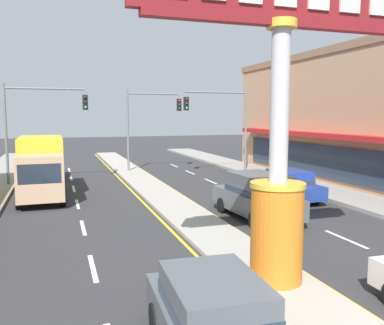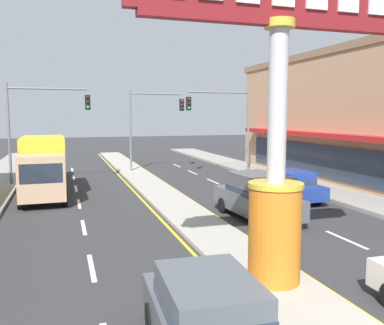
% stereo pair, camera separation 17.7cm
% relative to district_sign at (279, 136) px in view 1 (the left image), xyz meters
% --- Properties ---
extents(median_strip, '(2.03, 52.00, 0.14)m').
position_rel_district_sign_xyz_m(median_strip, '(0.00, 11.50, -3.74)').
color(median_strip, '#A39E93').
rests_on(median_strip, ground).
extents(sidewalk_right, '(2.87, 60.00, 0.18)m').
position_rel_district_sign_xyz_m(sidewalk_right, '(9.05, 9.50, -3.72)').
color(sidewalk_right, gray).
rests_on(sidewalk_right, ground).
extents(lane_markings, '(8.77, 52.00, 0.01)m').
position_rel_district_sign_xyz_m(lane_markings, '(0.00, 10.14, -3.81)').
color(lane_markings, silver).
rests_on(lane_markings, ground).
extents(district_sign, '(7.39, 1.37, 7.74)m').
position_rel_district_sign_xyz_m(district_sign, '(0.00, 0.00, 0.00)').
color(district_sign, orange).
rests_on(district_sign, median_strip).
extents(traffic_light_left_side, '(4.86, 0.46, 6.20)m').
position_rel_district_sign_xyz_m(traffic_light_left_side, '(-6.25, 17.73, 0.44)').
color(traffic_light_left_side, slate).
rests_on(traffic_light_left_side, ground).
extents(traffic_light_right_side, '(4.86, 0.46, 6.20)m').
position_rel_district_sign_xyz_m(traffic_light_right_side, '(6.25, 18.39, 0.44)').
color(traffic_light_right_side, slate).
rests_on(traffic_light_right_side, ground).
extents(traffic_light_median_far, '(4.20, 0.46, 6.20)m').
position_rel_district_sign_xyz_m(traffic_light_median_far, '(1.43, 21.80, 0.38)').
color(traffic_light_median_far, slate).
rests_on(traffic_light_median_far, ground).
extents(sedan_near_right_lane, '(2.00, 4.38, 1.53)m').
position_rel_district_sign_xyz_m(sedan_near_right_lane, '(-2.66, -2.61, -3.02)').
color(sedan_near_right_lane, '#4C5156').
rests_on(sedan_near_right_lane, ground).
extents(sedan_far_right_lane, '(1.89, 4.32, 1.53)m').
position_rel_district_sign_xyz_m(sedan_far_right_lane, '(5.96, 9.20, -3.02)').
color(sedan_far_right_lane, navy).
rests_on(sedan_far_right_lane, ground).
extents(box_truck_near_left_lane, '(2.32, 6.93, 3.12)m').
position_rel_district_sign_xyz_m(box_truck_near_left_lane, '(-5.99, 14.00, -2.12)').
color(box_truck_near_left_lane, tan).
rests_on(box_truck_near_left_lane, ground).
extents(suv_mid_left_lane, '(2.17, 4.70, 1.90)m').
position_rel_district_sign_xyz_m(suv_mid_left_lane, '(2.67, 6.21, -2.83)').
color(suv_mid_left_lane, '#4C5156').
rests_on(suv_mid_left_lane, ground).
extents(suv_far_left_oncoming, '(2.01, 4.62, 1.90)m').
position_rel_district_sign_xyz_m(suv_far_left_oncoming, '(-5.96, 20.42, -2.83)').
color(suv_far_left_oncoming, black).
rests_on(suv_far_left_oncoming, ground).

